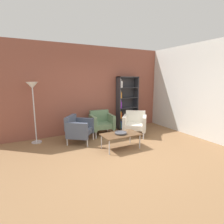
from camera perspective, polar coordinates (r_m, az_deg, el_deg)
ground_plane at (r=4.32m, az=4.36°, el=-14.43°), size 8.32×8.32×0.00m
brick_back_panel at (r=6.15m, az=-7.67°, el=6.99°), size 6.40×0.12×2.90m
plaster_right_partition at (r=6.32m, az=24.26°, el=6.25°), size 0.12×5.20×2.90m
bookshelf_tall at (r=6.63m, az=4.41°, el=2.85°), size 0.80×0.30×1.90m
coffee_table_low at (r=4.73m, az=2.80°, el=-7.37°), size 1.00×0.56×0.40m
decorative_bowl at (r=4.71m, az=2.81°, el=-6.60°), size 0.32×0.32×0.05m
armchair_corner_red at (r=5.26m, az=-10.70°, el=-5.17°), size 0.94×0.95×0.78m
armchair_near_window at (r=5.91m, az=-3.42°, el=-3.24°), size 0.77×0.72×0.78m
armchair_by_bookshelf at (r=5.86m, az=7.28°, el=-3.44°), size 0.95×0.94×0.78m
floor_lamp_torchiere at (r=5.42m, az=-23.96°, el=5.69°), size 0.32×0.32×1.74m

